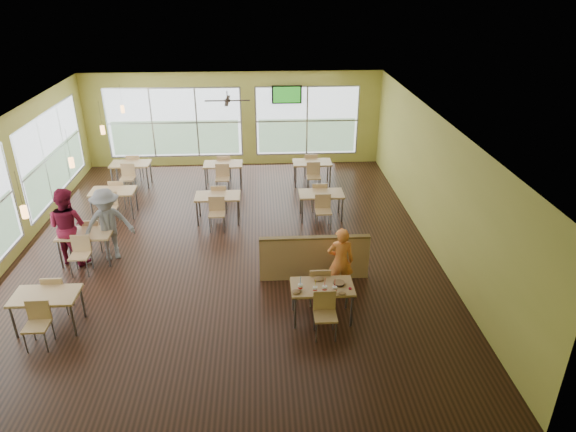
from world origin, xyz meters
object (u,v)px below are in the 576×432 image
object	(u,v)px
main_table	(322,291)
man_plaid	(340,261)
food_basket	(339,283)
half_wall_divider	(314,258)

from	to	relation	value
main_table	man_plaid	size ratio (longest dim) A/B	1.00
man_plaid	food_basket	size ratio (longest dim) A/B	6.56
main_table	half_wall_divider	size ratio (longest dim) A/B	0.63
food_basket	man_plaid	bearing A→B (deg)	79.58
half_wall_divider	man_plaid	size ratio (longest dim) A/B	1.58
main_table	half_wall_divider	bearing A→B (deg)	90.00
man_plaid	food_basket	bearing A→B (deg)	81.57
food_basket	main_table	bearing A→B (deg)	-176.03
half_wall_divider	man_plaid	distance (m)	0.79
main_table	food_basket	distance (m)	0.36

